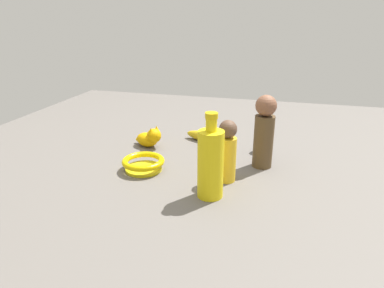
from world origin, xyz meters
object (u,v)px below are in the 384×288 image
at_px(nail_polish_jar, 260,147).
at_px(bottle_tall, 211,163).
at_px(person_figure_child, 264,131).
at_px(banana, 206,137).
at_px(cat_figurine, 149,138).
at_px(bowl, 143,163).
at_px(person_figure_adult, 227,151).

distance_m(nail_polish_jar, bottle_tall, 0.41).
height_order(person_figure_child, bottle_tall, same).
relative_size(nail_polish_jar, person_figure_child, 0.18).
relative_size(person_figure_child, bottle_tall, 1.00).
relative_size(banana, cat_figurine, 1.46).
height_order(bowl, banana, same).
xyz_separation_m(person_figure_adult, banana, (0.33, 0.14, -0.08)).
distance_m(person_figure_adult, cat_figurine, 0.42).
bearing_deg(banana, person_figure_child, 162.30).
bearing_deg(nail_polish_jar, cat_figurine, 97.41).
relative_size(person_figure_adult, bowl, 1.39).
xyz_separation_m(nail_polish_jar, bowl, (-0.27, 0.37, 0.00)).
height_order(cat_figurine, person_figure_child, person_figure_child).
bearing_deg(person_figure_adult, bowl, 89.48).
relative_size(nail_polish_jar, bowl, 0.31).
height_order(person_figure_adult, cat_figurine, person_figure_adult).
height_order(bowl, bottle_tall, bottle_tall).
bearing_deg(bottle_tall, cat_figurine, 44.20).
bearing_deg(person_figure_child, bowl, 109.41).
bearing_deg(banana, person_figure_adult, 133.75).
relative_size(nail_polish_jar, bottle_tall, 0.18).
relative_size(person_figure_adult, person_figure_child, 0.79).
height_order(nail_polish_jar, cat_figurine, cat_figurine).
xyz_separation_m(banana, bottle_tall, (-0.45, -0.12, 0.09)).
distance_m(nail_polish_jar, banana, 0.24).
height_order(banana, cat_figurine, cat_figurine).
bearing_deg(banana, nail_polish_jar, -174.43).
distance_m(banana, bottle_tall, 0.47).
xyz_separation_m(bowl, bottle_tall, (-0.12, -0.26, 0.08)).
xyz_separation_m(person_figure_adult, person_figure_child, (0.14, -0.10, 0.03)).
relative_size(banana, bottle_tall, 0.74).
xyz_separation_m(cat_figurine, bottle_tall, (-0.33, -0.32, 0.07)).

